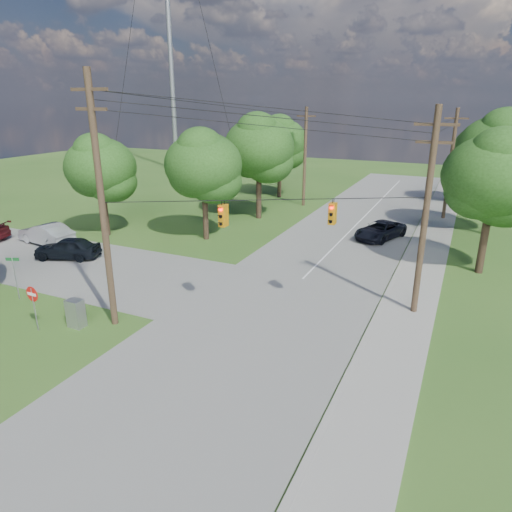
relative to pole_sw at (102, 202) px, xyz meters
The scene contains 23 objects.
ground 7.75m from the pole_sw, ahead, with size 140.00×140.00×0.00m, color #30591D.
main_road 10.16m from the pole_sw, 34.88° to the left, with size 10.00×100.00×0.03m, color gray.
sidewalk_east 15.37m from the pole_sw, 19.08° to the left, with size 2.60×100.00×0.12m, color gray.
pole_sw is the anchor object (origin of this frame).
pole_ne 15.51m from the pole_sw, 29.38° to the left, with size 2.00×0.32×10.50m.
pole_north_e 32.55m from the pole_sw, 65.48° to the left, with size 2.00×0.32×10.00m.
pole_north_w 29.62m from the pole_sw, 90.77° to the left, with size 2.00×0.32×10.00m.
power_lines 13.04m from the pole_sw, 61.30° to the left, with size 13.93×29.62×4.93m.
traffic_signals 8.24m from the pole_sw, 29.38° to the left, with size 4.91×3.27×1.05m.
radio_mast 55.63m from the pole_sw, 121.00° to the left, with size 0.70×0.70×45.00m, color #96989B.
tree_w_near 14.99m from the pole_sw, 103.11° to the left, with size 6.00×6.00×8.40m.
tree_w_mid 22.73m from the pole_sw, 96.06° to the left, with size 6.40×6.40×9.22m.
tree_w_far 32.90m from the pole_sw, 97.69° to the left, with size 6.00×6.00×8.73m.
tree_e_near 22.78m from the pole_sw, 43.22° to the left, with size 6.20×6.20×8.81m.
tree_e_mid 30.79m from the pole_sw, 56.26° to the left, with size 6.60×6.60×9.64m.
tree_e_far 40.90m from the pole_sw, 66.82° to the left, with size 5.80×5.80×8.32m.
tree_cross_n 16.64m from the pole_sw, 133.29° to the left, with size 5.60×5.60×7.91m.
car_cross_dark 12.81m from the pole_sw, 147.09° to the left, with size 1.81×4.49×1.53m, color black.
car_cross_silver 16.88m from the pole_sw, 149.59° to the left, with size 1.75×5.01×1.65m, color silver.
car_main_north 23.18m from the pole_sw, 65.56° to the left, with size 2.32×5.03×1.40m, color black.
control_cabinet 5.80m from the pole_sw, 143.70° to the right, with size 0.80×0.58×1.44m, color #96989B.
do_not_enter_sign 5.81m from the pole_sw, 143.16° to the right, with size 0.77×0.08×2.31m.
street_name_sign 8.32m from the pole_sw, behind, with size 0.70×0.31×2.49m.
Camera 1 is at (10.57, -15.30, 10.71)m, focal length 32.00 mm.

